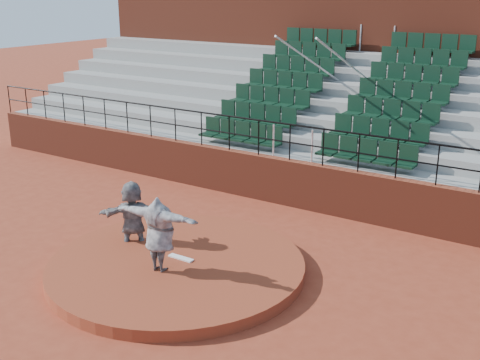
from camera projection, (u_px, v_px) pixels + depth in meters
The scene contains 9 objects.
ground at pixel (177, 272), 12.96m from camera, with size 90.00×90.00×0.00m, color maroon.
pitchers_mound at pixel (177, 266), 12.92m from camera, with size 5.50×5.50×0.25m, color maroon.
pitching_rubber at pixel (181, 258), 13.00m from camera, with size 0.60×0.15×0.03m, color white.
boundary_wall at pixel (289, 182), 16.75m from camera, with size 24.00×0.30×1.30m, color maroon.
wall_railing at pixel (290, 134), 16.32m from camera, with size 24.04×0.05×1.03m.
seating_deck at pixel (344, 130), 19.42m from camera, with size 24.00×5.97×4.63m.
press_box_facade at pixel (391, 53), 21.92m from camera, with size 24.00×3.00×7.10m, color maroon.
pitcher at pixel (159, 234), 12.25m from camera, with size 1.97×0.54×1.60m, color black.
fielder at pixel (133, 216), 13.78m from camera, with size 1.55×0.49×1.68m, color black.
Camera 1 is at (7.53, -9.08, 5.88)m, focal length 45.00 mm.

